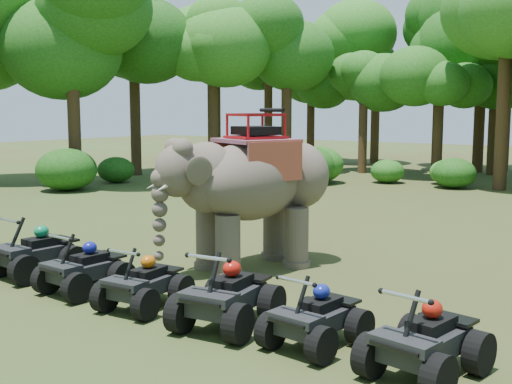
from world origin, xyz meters
TOP-DOWN VIEW (x-y plane):
  - ground at (0.00, 0.00)m, footprint 110.00×110.00m
  - elephant at (-0.64, 1.95)m, footprint 3.45×4.76m
  - atv_0 at (-4.07, -1.48)m, footprint 1.46×1.93m
  - atv_1 at (-2.18, -1.68)m, footprint 1.30×1.74m
  - atv_2 at (-0.45, -1.72)m, footprint 1.33×1.73m
  - atv_3 at (1.44, -1.61)m, footprint 1.59×2.02m
  - atv_4 at (3.11, -1.51)m, footprint 1.31×1.70m
  - atv_5 at (4.91, -1.58)m, footprint 1.52×1.92m
  - tree_0 at (0.00, 20.02)m, footprint 6.79×6.79m
  - tree_27 at (-16.62, 9.59)m, footprint 6.79×6.79m
  - tree_28 at (-18.15, 14.93)m, footprint 6.30×6.30m
  - tree_29 at (-14.68, 17.40)m, footprint 6.25×6.25m
  - tree_30 at (-11.82, 20.39)m, footprint 6.58×6.58m
  - tree_31 at (-8.50, 23.24)m, footprint 4.57×4.57m
  - tree_32 at (-4.06, 23.08)m, footprint 4.60×4.60m
  - tree_35 at (-2.39, 29.62)m, footprint 5.17×5.17m
  - tree_36 at (-10.69, 29.38)m, footprint 6.36×6.36m
  - tree_39 at (-2.28, 26.73)m, footprint 5.90×5.90m
  - tree_42 at (-18.71, 22.56)m, footprint 6.99×6.99m
  - tree_43 at (-17.52, 26.79)m, footprint 6.29×6.29m
  - tree_45 at (-14.77, 27.91)m, footprint 5.28×5.28m
  - tree_46 at (-3.31, 27.53)m, footprint 7.16×7.16m
  - tree_47 at (-5.71, 27.43)m, footprint 7.27×7.27m

SIDE VIEW (x-z plane):
  - ground at x=0.00m, z-range 0.00..0.00m
  - atv_4 at x=3.11m, z-range 0.00..1.19m
  - atv_2 at x=-0.45m, z-range 0.00..1.20m
  - atv_1 at x=-2.18m, z-range 0.00..1.25m
  - atv_5 at x=4.91m, z-range 0.00..1.30m
  - atv_0 at x=-4.07m, z-range 0.00..1.37m
  - atv_3 at x=1.44m, z-range 0.00..1.37m
  - elephant at x=-0.64m, z-range 0.00..3.66m
  - tree_31 at x=-8.50m, z-range 0.00..6.53m
  - tree_32 at x=-4.06m, z-range 0.00..6.58m
  - tree_35 at x=-2.39m, z-range 0.00..7.39m
  - tree_45 at x=-14.77m, z-range 0.00..7.54m
  - tree_39 at x=-2.28m, z-range 0.00..8.42m
  - tree_29 at x=-14.68m, z-range 0.00..8.93m
  - tree_43 at x=-17.52m, z-range 0.00..8.99m
  - tree_28 at x=-18.15m, z-range 0.00..9.00m
  - tree_36 at x=-10.69m, z-range 0.00..9.08m
  - tree_30 at x=-11.82m, z-range 0.00..9.40m
  - tree_0 at x=0.00m, z-range 0.00..9.70m
  - tree_27 at x=-16.62m, z-range 0.00..9.70m
  - tree_42 at x=-18.71m, z-range 0.00..9.99m
  - tree_46 at x=-3.31m, z-range 0.00..10.23m
  - tree_47 at x=-5.71m, z-range 0.00..10.38m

